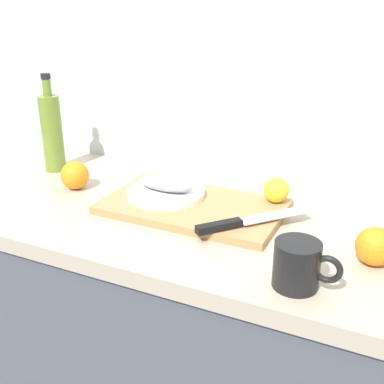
{
  "coord_description": "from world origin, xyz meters",
  "views": [
    {
      "loc": [
        0.46,
        -0.96,
        1.39
      ],
      "look_at": [
        -0.0,
        0.02,
        0.95
      ],
      "focal_mm": 43.58,
      "sensor_mm": 36.0,
      "label": 1
    }
  ],
  "objects": [
    {
      "name": "cutting_board",
      "position": [
        -0.0,
        0.02,
        0.91
      ],
      "size": [
        0.45,
        0.26,
        0.02
      ],
      "primitive_type": "cube",
      "color": "tan",
      "rests_on": "kitchen_counter"
    },
    {
      "name": "lemon_0",
      "position": [
        0.19,
        0.11,
        0.95
      ],
      "size": [
        0.06,
        0.06,
        0.06
      ],
      "primitive_type": "sphere",
      "color": "yellow",
      "rests_on": "cutting_board"
    },
    {
      "name": "coffee_mug_1",
      "position": [
        0.32,
        -0.21,
        0.95
      ],
      "size": [
        0.13,
        0.09,
        0.09
      ],
      "color": "black",
      "rests_on": "kitchen_counter"
    },
    {
      "name": "white_plate",
      "position": [
        -0.09,
        0.03,
        0.93
      ],
      "size": [
        0.21,
        0.21,
        0.01
      ],
      "primitive_type": "cylinder",
      "color": "white",
      "rests_on": "cutting_board"
    },
    {
      "name": "orange_2",
      "position": [
        -0.36,
        0.01,
        0.94
      ],
      "size": [
        0.08,
        0.08,
        0.08
      ],
      "primitive_type": "sphere",
      "color": "orange",
      "rests_on": "kitchen_counter"
    },
    {
      "name": "orange_0",
      "position": [
        0.44,
        -0.06,
        0.94
      ],
      "size": [
        0.08,
        0.08,
        0.08
      ],
      "primitive_type": "sphere",
      "color": "orange",
      "rests_on": "kitchen_counter"
    },
    {
      "name": "kitchen_counter",
      "position": [
        0.0,
        0.0,
        0.45
      ],
      "size": [
        2.0,
        0.6,
        0.9
      ],
      "color": "#4C5159",
      "rests_on": "ground_plane"
    },
    {
      "name": "olive_oil_bottle",
      "position": [
        -0.52,
        0.11,
        1.02
      ],
      "size": [
        0.06,
        0.06,
        0.3
      ],
      "color": "olive",
      "rests_on": "kitchen_counter"
    },
    {
      "name": "fish_fillet",
      "position": [
        -0.09,
        0.03,
        0.95
      ],
      "size": [
        0.15,
        0.07,
        0.04
      ],
      "primitive_type": "ellipsoid",
      "color": "#999E99",
      "rests_on": "white_plate"
    },
    {
      "name": "chef_knife",
      "position": [
        0.15,
        -0.06,
        0.93
      ],
      "size": [
        0.21,
        0.24,
        0.02
      ],
      "rotation": [
        0.0,
        0.0,
        0.85
      ],
      "color": "silver",
      "rests_on": "cutting_board"
    },
    {
      "name": "back_wall",
      "position": [
        0.0,
        0.33,
        1.25
      ],
      "size": [
        3.2,
        0.05,
        2.5
      ],
      "primitive_type": "cube",
      "color": "silver",
      "rests_on": "ground_plane"
    }
  ]
}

